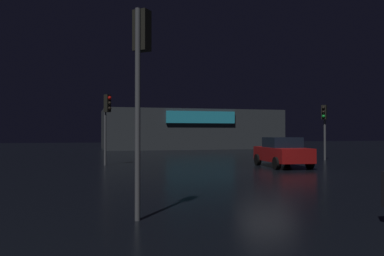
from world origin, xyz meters
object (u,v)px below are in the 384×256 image
at_px(traffic_signal_opposite, 141,61).
at_px(car_far, 282,152).
at_px(store_building, 189,129).
at_px(traffic_signal_main, 324,121).
at_px(traffic_signal_cross_left, 107,113).

bearing_deg(traffic_signal_opposite, car_far, 49.55).
bearing_deg(traffic_signal_opposite, store_building, 73.62).
bearing_deg(car_far, traffic_signal_main, 36.86).
distance_m(store_building, traffic_signal_main, 22.52).
bearing_deg(car_far, traffic_signal_opposite, -130.45).
bearing_deg(store_building, traffic_signal_main, -81.13).
relative_size(traffic_signal_opposite, car_far, 1.06).
bearing_deg(traffic_signal_main, traffic_signal_opposite, -134.51).
bearing_deg(traffic_signal_cross_left, car_far, -21.55).
distance_m(store_building, traffic_signal_opposite, 38.34).
bearing_deg(traffic_signal_main, traffic_signal_cross_left, -178.50).
height_order(store_building, car_far, store_building).
bearing_deg(traffic_signal_opposite, traffic_signal_main, 45.49).
height_order(store_building, traffic_signal_cross_left, store_building).
distance_m(store_building, car_far, 26.29).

